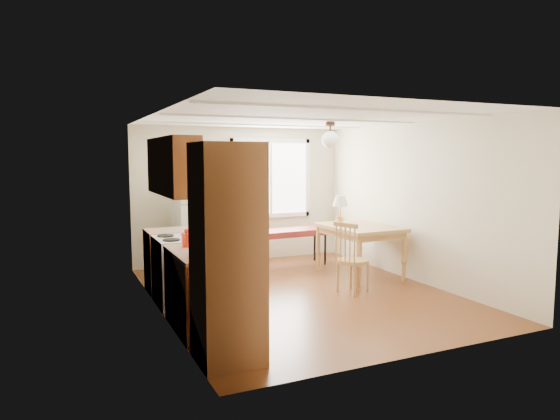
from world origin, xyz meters
TOP-DOWN VIEW (x-y plane):
  - room_shell at (0.00, 0.00)m, footprint 4.60×5.60m
  - kitchen_run at (-1.72, -0.63)m, footprint 0.65×3.40m
  - window_unit at (0.60, 2.47)m, footprint 1.64×0.05m
  - pendant_light at (0.70, 0.40)m, footprint 0.26×0.26m
  - refrigerator at (-1.00, 1.95)m, footprint 0.67×0.70m
  - bench at (0.67, 1.73)m, footprint 1.45×0.58m
  - dining_table at (1.37, 0.56)m, footprint 1.04×1.37m
  - chair at (0.63, -0.29)m, footprint 0.50×0.49m
  - table_lamp at (1.25, 0.99)m, footprint 0.27×0.27m
  - coffee_maker at (-1.72, -1.06)m, footprint 0.26×0.30m
  - kettle at (-1.76, -0.49)m, footprint 0.11×0.11m

SIDE VIEW (x-z plane):
  - chair at x=0.63m, z-range 0.08..1.10m
  - bench at x=0.67m, z-range 0.26..0.92m
  - dining_table at x=1.37m, z-range 0.32..1.15m
  - refrigerator at x=-1.00m, z-range 0.00..1.62m
  - kitchen_run at x=-1.72m, z-range -0.26..1.94m
  - kettle at x=-1.76m, z-range 0.88..1.10m
  - coffee_maker at x=-1.72m, z-range 0.85..1.24m
  - table_lamp at x=1.25m, z-range 0.94..1.41m
  - room_shell at x=0.00m, z-range -0.06..2.56m
  - window_unit at x=0.60m, z-range 0.79..2.31m
  - pendant_light at x=0.70m, z-range 2.04..2.44m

